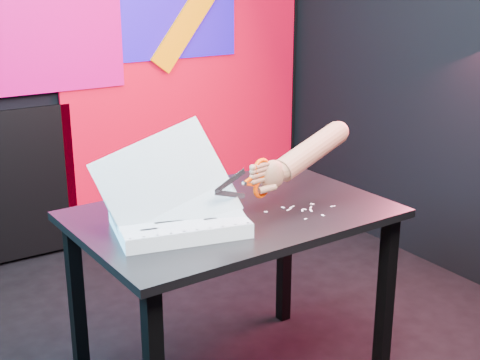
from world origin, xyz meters
TOP-DOWN VIEW (x-y plane):
  - room at (0.00, 0.00)m, footprint 3.01×3.01m
  - backdrop at (0.06, 1.46)m, footprint 2.88×0.05m
  - work_table at (-0.07, -0.18)m, footprint 1.14×0.78m
  - printout_stack at (-0.32, -0.23)m, footprint 0.50×0.40m
  - scissors at (-0.03, -0.28)m, footprint 0.26×0.06m
  - hand_forearm at (0.21, -0.24)m, footprint 0.50×0.15m
  - paper_clippings at (0.15, -0.31)m, footprint 0.26×0.16m

SIDE VIEW (x-z plane):
  - work_table at x=-0.07m, z-range 0.28..1.03m
  - paper_clippings at x=0.15m, z-range 0.75..0.75m
  - printout_stack at x=-0.32m, z-range 0.59..0.98m
  - scissors at x=-0.03m, z-range 0.82..0.97m
  - hand_forearm at x=0.21m, z-range 0.84..1.03m
  - backdrop at x=0.06m, z-range -0.08..2.00m
  - room at x=0.00m, z-range 0.00..2.71m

